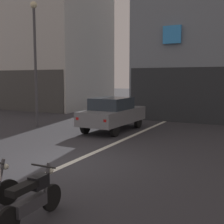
# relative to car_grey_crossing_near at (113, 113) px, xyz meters

# --- Properties ---
(ground_plane) EXTENTS (120.00, 120.00, 0.00)m
(ground_plane) POSITION_rel_car_grey_crossing_near_xyz_m (1.37, -5.63, -0.89)
(ground_plane) COLOR #333338
(lane_centre_line) EXTENTS (0.20, 18.00, 0.01)m
(lane_centre_line) POSITION_rel_car_grey_crossing_near_xyz_m (1.37, 0.37, -0.88)
(lane_centre_line) COLOR silver
(lane_centre_line) RESTS_ON ground
(building_mid_block) EXTENTS (8.14, 8.74, 13.56)m
(building_mid_block) POSITION_rel_car_grey_crossing_near_xyz_m (3.03, 8.60, 5.88)
(building_mid_block) COLOR gray
(building_mid_block) RESTS_ON ground
(car_grey_crossing_near) EXTENTS (1.85, 4.14, 1.64)m
(car_grey_crossing_near) POSITION_rel_car_grey_crossing_near_xyz_m (0.00, 0.00, 0.00)
(car_grey_crossing_near) COLOR black
(car_grey_crossing_near) RESTS_ON ground
(street_lamp) EXTENTS (0.36, 0.36, 6.52)m
(street_lamp) POSITION_rel_car_grey_crossing_near_xyz_m (-4.27, -0.62, 3.10)
(street_lamp) COLOR #47474C
(street_lamp) RESTS_ON ground
(motorcycle_black_row_centre) EXTENTS (0.55, 1.67, 0.98)m
(motorcycle_black_row_centre) POSITION_rel_car_grey_crossing_near_xyz_m (2.93, -8.94, -0.43)
(motorcycle_black_row_centre) COLOR black
(motorcycle_black_row_centre) RESTS_ON ground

